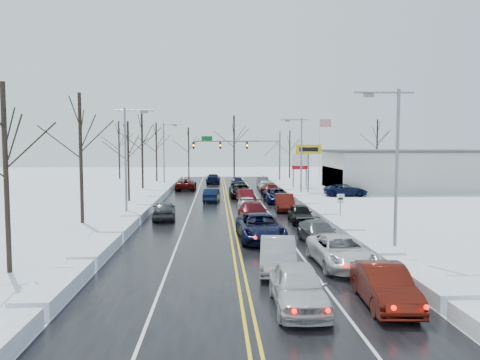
{
  "coord_description": "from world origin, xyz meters",
  "views": [
    {
      "loc": [
        -1.13,
        -42.43,
        6.13
      ],
      "look_at": [
        1.24,
        3.98,
        2.5
      ],
      "focal_mm": 35.0,
      "sensor_mm": 36.0,
      "label": 1
    }
  ],
  "objects": [
    {
      "name": "tree_far_d",
      "position": [
        12.0,
        40.5,
        5.94
      ],
      "size": [
        3.4,
        3.4,
        8.5
      ],
      "color": "#2D231C",
      "rests_on": "ground"
    },
    {
      "name": "queued_car_10",
      "position": [
        5.08,
        -19.69,
        0.0
      ],
      "size": [
        2.7,
        5.54,
        1.52
      ],
      "primitive_type": "imported",
      "rotation": [
        0.0,
        0.0,
        0.03
      ],
      "color": "silver",
      "rests_on": "ground"
    },
    {
      "name": "tires_plus_sign",
      "position": [
        10.5,
        15.99,
        4.99
      ],
      "size": [
        3.2,
        0.34,
        6.0
      ],
      "color": "slate",
      "rests_on": "ground"
    },
    {
      "name": "oncoming_car_1",
      "position": [
        -5.13,
        19.45,
        0.0
      ],
      "size": [
        2.65,
        5.51,
        1.51
      ],
      "primitive_type": "imported",
      "rotation": [
        0.0,
        0.0,
        3.12
      ],
      "color": "#4F0B0A",
      "rests_on": "ground"
    },
    {
      "name": "queued_car_3",
      "position": [
        1.67,
        -6.88,
        0.0
      ],
      "size": [
        2.46,
        5.63,
        1.61
      ],
      "primitive_type": "imported",
      "rotation": [
        0.0,
        0.0,
        -0.04
      ],
      "color": "#460910",
      "rests_on": "ground"
    },
    {
      "name": "queued_car_0",
      "position": [
        1.91,
        -25.51,
        0.0
      ],
      "size": [
        2.02,
        4.82,
        1.63
      ],
      "primitive_type": "imported",
      "rotation": [
        0.0,
        0.0,
        -0.02
      ],
      "color": "silver",
      "rests_on": "ground"
    },
    {
      "name": "queued_car_5",
      "position": [
        1.92,
        5.72,
        0.0
      ],
      "size": [
        1.96,
        4.35,
        1.39
      ],
      "primitive_type": "imported",
      "rotation": [
        0.0,
        0.0,
        0.12
      ],
      "color": "#4D0A0F",
      "rests_on": "ground"
    },
    {
      "name": "streetlight_se",
      "position": [
        8.3,
        -18.0,
        5.31
      ],
      "size": [
        3.2,
        0.25,
        9.0
      ],
      "color": "slate",
      "rests_on": "ground"
    },
    {
      "name": "tree_left_e",
      "position": [
        -10.8,
        34.0,
        6.64
      ],
      "size": [
        3.8,
        3.8,
        9.5
      ],
      "color": "#2D231C",
      "rests_on": "ground"
    },
    {
      "name": "snow_bank_left",
      "position": [
        -7.6,
        2.0,
        0.0
      ],
      "size": [
        1.47,
        72.0,
        0.7
      ],
      "primitive_type": "cube",
      "color": "white",
      "rests_on": "ground"
    },
    {
      "name": "flagpole",
      "position": [
        15.17,
        30.0,
        5.93
      ],
      "size": [
        1.87,
        1.2,
        10.0
      ],
      "color": "silver",
      "rests_on": "ground"
    },
    {
      "name": "parked_car_2",
      "position": [
        15.07,
        21.91,
        0.0
      ],
      "size": [
        2.0,
        4.72,
        1.59
      ],
      "primitive_type": "imported",
      "rotation": [
        0.0,
        0.0,
        3.17
      ],
      "color": "#4B0C0A",
      "rests_on": "ground"
    },
    {
      "name": "streetlight_nw",
      "position": [
        -8.3,
        24.0,
        5.31
      ],
      "size": [
        3.2,
        0.25,
        9.0
      ],
      "color": "slate",
      "rests_on": "ground"
    },
    {
      "name": "queued_car_7",
      "position": [
        1.89,
        16.44,
        0.0
      ],
      "size": [
        2.38,
        4.75,
        1.32
      ],
      "primitive_type": "imported",
      "rotation": [
        0.0,
        0.0,
        -0.12
      ],
      "color": "black",
      "rests_on": "ground"
    },
    {
      "name": "queued_car_9",
      "position": [
        5.23,
        -25.4,
        0.0
      ],
      "size": [
        1.87,
        4.72,
        1.53
      ],
      "primitive_type": "imported",
      "rotation": [
        0.0,
        0.0,
        -0.05
      ],
      "color": "#51130A",
      "rests_on": "ground"
    },
    {
      "name": "queued_car_1",
      "position": [
        1.82,
        -20.39,
        0.0
      ],
      "size": [
        2.19,
        4.93,
        1.57
      ],
      "primitive_type": "imported",
      "rotation": [
        0.0,
        0.0,
        -0.11
      ],
      "color": "#93959A",
      "rests_on": "ground"
    },
    {
      "name": "traffic_signal_mast",
      "position": [
        3.45,
        27.99,
        5.48
      ],
      "size": [
        13.28,
        0.39,
        8.0
      ],
      "color": "slate",
      "rests_on": "ground"
    },
    {
      "name": "tree_far_e",
      "position": [
        28.0,
        41.0,
        7.33
      ],
      "size": [
        4.2,
        4.2,
        10.5
      ],
      "color": "#2D231C",
      "rests_on": "ground"
    },
    {
      "name": "parked_car_0",
      "position": [
        13.99,
        11.24,
        0.0
      ],
      "size": [
        5.15,
        2.57,
        1.4
      ],
      "primitive_type": "imported",
      "rotation": [
        0.0,
        0.0,
        1.52
      ],
      "color": "black",
      "rests_on": "ground"
    },
    {
      "name": "speed_limit_sign",
      "position": [
        8.2,
        -8.0,
        1.63
      ],
      "size": [
        0.55,
        0.09,
        2.35
      ],
      "color": "slate",
      "rests_on": "ground"
    },
    {
      "name": "dealership_building",
      "position": [
        23.98,
        18.0,
        2.66
      ],
      "size": [
        20.4,
        12.4,
        5.3
      ],
      "color": "beige",
      "rests_on": "ground"
    },
    {
      "name": "used_vehicles_sign",
      "position": [
        10.5,
        22.0,
        3.32
      ],
      "size": [
        2.2,
        0.22,
        4.65
      ],
      "color": "slate",
      "rests_on": "ground"
    },
    {
      "name": "streetlight_ne",
      "position": [
        8.3,
        10.0,
        5.31
      ],
      "size": [
        3.2,
        0.25,
        9.0
      ],
      "color": "slate",
      "rests_on": "ground"
    },
    {
      "name": "queued_car_4",
      "position": [
        1.66,
        -1.2,
        0.0
      ],
      "size": [
        1.77,
        4.15,
        1.4
      ],
      "primitive_type": "imported",
      "rotation": [
        0.0,
        0.0,
        0.03
      ],
      "color": "silver",
      "rests_on": "ground"
    },
    {
      "name": "streetlight_sw",
      "position": [
        -8.3,
        -4.0,
        5.31
      ],
      "size": [
        3.2,
        0.25,
        9.0
      ],
      "color": "slate",
      "rests_on": "ground"
    },
    {
      "name": "queued_car_11",
      "position": [
        5.15,
        -14.33,
        0.0
      ],
      "size": [
        2.31,
        4.8,
        1.35
      ],
      "primitive_type": "imported",
      "rotation": [
        0.0,
        0.0,
        0.09
      ],
      "color": "#47494C",
      "rests_on": "ground"
    },
    {
      "name": "tree_left_b",
      "position": [
        -11.5,
        -6.0,
        6.99
      ],
      "size": [
        4.0,
        4.0,
        10.0
      ],
      "color": "#2D231C",
      "rests_on": "ground"
    },
    {
      "name": "tree_left_a",
      "position": [
        -11.0,
        -20.0,
        6.29
      ],
      "size": [
        3.6,
        3.6,
        9.0
      ],
      "color": "#2D231C",
      "rests_on": "ground"
    },
    {
      "name": "snow_bank_right",
      "position": [
        7.6,
        2.0,
        0.0
      ],
      "size": [
        1.47,
        72.0,
        0.7
      ],
      "primitive_type": "cube",
      "color": "white",
      "rests_on": "ground"
    },
    {
      "name": "queued_car_14",
      "position": [
        5.2,
        5.71,
        0.0
      ],
      "size": [
        2.52,
        5.28,
        1.45
      ],
      "primitive_type": "imported",
      "rotation": [
        0.0,
        0.0,
        0.02
      ],
      "color": "black",
      "rests_on": "ground"
    },
    {
      "name": "queued_car_6",
      "position": [
        1.65,
        10.51,
        0.0
      ],
      "size": [
        2.59,
        5.42,
        1.49
      ],
      "primitive_type": "imported",
      "rotation": [
        0.0,
        0.0,
        0.02
      ],
      "color": "black",
      "rests_on": "ground"
    },
    {
      "name": "parked_car_1",
      "position": [
        16.99,
        16.55,
        0.0
      ],
      "size": [
        2.53,
        5.59,
        1.59
      ],
      "primitive_type": "imported",
      "rotation": [
        0.0,
        0.0,
        0.06
      ],
      "color": "#999BA1",
      "rests_on": "ground"
    },
    {
      "name": "road_surface",
      "position": [
        0.0,
        2.0,
        0.01
      ],
      "size": [
        14.0,
        84.0,
        0.01
      ],
      "primitive_type": "cube",
      "color": "black",
      "rests_on": "ground"
    },
    {
      "name": "oncoming_car_0",
      "position": [
        -1.61,
        6.59,
        0.0
      ],
      "size": [
        1.86,
        4.39,
        1.41
      ],
      "primitive_type": "imported",
      "rotation": [
        0.0,
        0.0,
        3.05
      ],
      "color": "#0B1532",
      "rests_on": "ground"
    },
    {
      "name": "queued_car_16",
      "position": [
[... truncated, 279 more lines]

